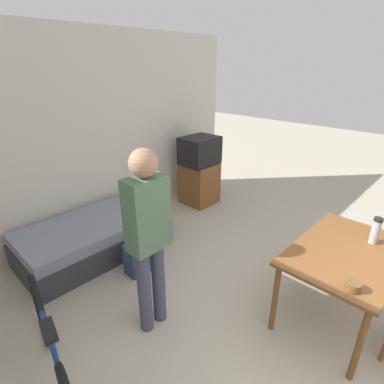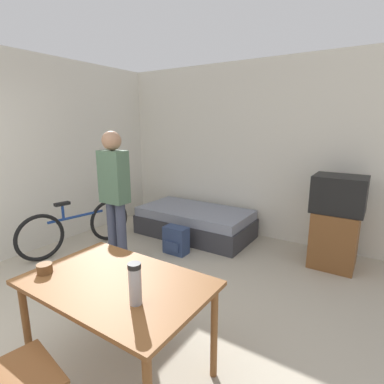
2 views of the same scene
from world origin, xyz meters
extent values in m
cube|color=silver|center=(0.00, 3.99, 1.35)|extent=(5.13, 0.06, 2.70)
cube|color=#333338|center=(-0.45, 3.40, 0.15)|extent=(1.80, 0.95, 0.30)
cube|color=gray|center=(-0.45, 3.40, 0.37)|extent=(1.75, 0.92, 0.14)
cube|color=brown|center=(1.60, 3.47, 0.35)|extent=(0.52, 0.53, 0.71)
cube|color=black|center=(1.60, 3.47, 0.93)|extent=(0.60, 0.48, 0.45)
cube|color=black|center=(1.60, 3.23, 0.93)|extent=(0.49, 0.01, 0.35)
cube|color=brown|center=(0.60, 0.78, 0.72)|extent=(1.25, 0.81, 0.03)
cylinder|color=brown|center=(0.03, 0.43, 0.35)|extent=(0.05, 0.05, 0.71)
cylinder|color=brown|center=(0.03, 1.12, 0.35)|extent=(0.05, 0.05, 0.71)
cylinder|color=brown|center=(1.17, 1.12, 0.35)|extent=(0.05, 0.05, 0.71)
torus|color=black|center=(-1.45, 2.52, 0.32)|extent=(0.17, 0.63, 0.63)
cylinder|color=navy|center=(-1.55, 2.02, 0.49)|extent=(0.19, 0.79, 0.04)
cylinder|color=navy|center=(-1.58, 1.84, 0.59)|extent=(0.04, 0.04, 0.20)
cube|color=black|center=(-1.58, 1.84, 0.71)|extent=(0.12, 0.21, 0.04)
cylinder|color=#3D4256|center=(-0.75, 1.96, 0.42)|extent=(0.12, 0.12, 0.84)
cylinder|color=#3D4256|center=(-0.59, 1.96, 0.42)|extent=(0.12, 0.12, 0.84)
cube|color=#4C6B51|center=(-0.67, 1.96, 1.15)|extent=(0.34, 0.20, 0.63)
sphere|color=#A87A5B|center=(-0.67, 1.96, 1.58)|extent=(0.23, 0.23, 0.23)
cylinder|color=#99999E|center=(0.89, 0.66, 0.86)|extent=(0.07, 0.07, 0.26)
cylinder|color=black|center=(0.89, 0.66, 0.98)|extent=(0.08, 0.08, 0.03)
cylinder|color=brown|center=(0.09, 0.58, 0.77)|extent=(0.11, 0.11, 0.07)
cube|color=navy|center=(-0.29, 2.67, 0.19)|extent=(0.33, 0.19, 0.38)
cube|color=navy|center=(-0.29, 2.56, 0.13)|extent=(0.23, 0.03, 0.13)
camera|label=1|loc=(-1.95, 0.23, 2.26)|focal=28.00mm
camera|label=2|loc=(2.02, -0.48, 1.77)|focal=28.00mm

